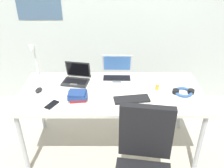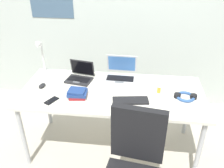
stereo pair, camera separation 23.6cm
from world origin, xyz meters
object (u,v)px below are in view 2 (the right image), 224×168
object	(u,v)px
laptop_far_corner	(80,76)
cell_phone	(52,101)
laptop_front_left	(121,74)
book_stack	(77,93)
coffee_mug	(163,81)
pill_bottle	(159,89)
headphones	(185,96)
desk_lamp	(42,58)
external_keyboard	(130,101)
computer_mouse	(42,86)

from	to	relation	value
laptop_far_corner	cell_phone	distance (m)	0.47
laptop_front_left	book_stack	xyz separation A→B (m)	(-0.37, -0.42, -0.01)
laptop_far_corner	cell_phone	bearing A→B (deg)	-111.03
laptop_far_corner	laptop_front_left	world-z (taller)	laptop_front_left
coffee_mug	cell_phone	bearing A→B (deg)	-157.93
laptop_far_corner	pill_bottle	world-z (taller)	laptop_far_corner
headphones	desk_lamp	bearing A→B (deg)	168.06
pill_bottle	book_stack	world-z (taller)	pill_bottle
pill_bottle	cell_phone	bearing A→B (deg)	-164.67
external_keyboard	laptop_far_corner	bearing A→B (deg)	139.17
cell_phone	headphones	distance (m)	1.25
desk_lamp	coffee_mug	size ratio (longest dim) A/B	3.54
pill_bottle	headphones	bearing A→B (deg)	-15.91
desk_lamp	book_stack	size ratio (longest dim) A/B	2.13
cell_phone	headphones	size ratio (longest dim) A/B	0.64
desk_lamp	laptop_far_corner	distance (m)	0.47
external_keyboard	cell_phone	size ratio (longest dim) A/B	2.43
laptop_far_corner	book_stack	size ratio (longest dim) A/B	1.60
laptop_far_corner	cell_phone	size ratio (longest dim) A/B	2.21
cell_phone	computer_mouse	bearing A→B (deg)	154.79
desk_lamp	external_keyboard	distance (m)	1.10
headphones	coffee_mug	xyz separation A→B (m)	(-0.19, 0.22, 0.03)
laptop_front_left	pill_bottle	world-z (taller)	laptop_front_left
computer_mouse	book_stack	xyz separation A→B (m)	(0.40, -0.13, 0.02)
external_keyboard	headphones	world-z (taller)	headphones
cell_phone	book_stack	bearing A→B (deg)	52.21
pill_bottle	computer_mouse	bearing A→B (deg)	-178.25
laptop_front_left	computer_mouse	distance (m)	0.83
desk_lamp	computer_mouse	world-z (taller)	desk_lamp
desk_lamp	laptop_front_left	xyz separation A→B (m)	(0.86, 0.00, -0.15)
desk_lamp	pill_bottle	size ratio (longest dim) A/B	5.07
cell_phone	book_stack	distance (m)	0.25
cell_phone	coffee_mug	world-z (taller)	coffee_mug
laptop_far_corner	external_keyboard	distance (m)	0.66
laptop_far_corner	computer_mouse	distance (m)	0.40
cell_phone	pill_bottle	xyz separation A→B (m)	(0.99, 0.27, 0.04)
external_keyboard	headphones	bearing A→B (deg)	4.99
desk_lamp	cell_phone	size ratio (longest dim) A/B	2.94
desk_lamp	pill_bottle	xyz separation A→B (m)	(1.26, -0.25, -0.16)
desk_lamp	coffee_mug	distance (m)	1.32
cell_phone	coffee_mug	distance (m)	1.13
pill_bottle	laptop_far_corner	bearing A→B (deg)	168.78
external_keyboard	computer_mouse	size ratio (longest dim) A/B	3.44
headphones	pill_bottle	world-z (taller)	pill_bottle
headphones	coffee_mug	world-z (taller)	coffee_mug
book_stack	desk_lamp	bearing A→B (deg)	139.40
computer_mouse	cell_phone	distance (m)	0.30
book_stack	pill_bottle	bearing A→B (deg)	12.43
headphones	laptop_far_corner	bearing A→B (deg)	167.69
coffee_mug	pill_bottle	bearing A→B (deg)	-108.25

